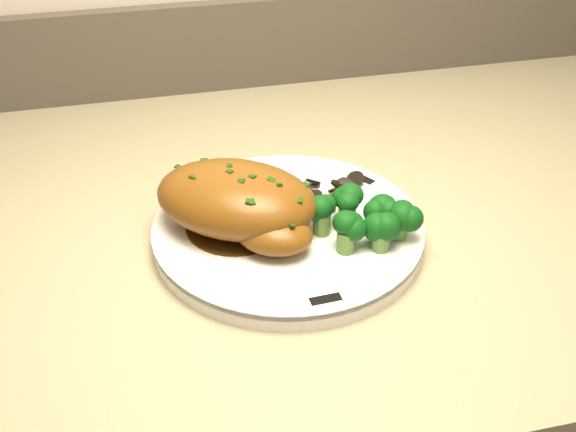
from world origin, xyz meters
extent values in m
cube|color=#4C2E23|center=(-0.16, 1.67, 0.39)|extent=(1.83, 0.59, 0.79)
cube|color=tan|center=(-0.16, 1.67, 0.80)|extent=(1.89, 0.62, 0.03)
cube|color=#4C443A|center=(-0.16, 1.99, 0.87)|extent=(1.89, 0.02, 0.12)
cylinder|color=white|center=(-0.41, 1.63, 0.82)|extent=(0.31, 0.31, 0.02)
cube|color=black|center=(-0.32, 1.69, 0.83)|extent=(0.02, 0.03, 0.00)
cube|color=black|center=(-0.51, 1.68, 0.83)|extent=(0.02, 0.03, 0.00)
cube|color=black|center=(-0.41, 1.51, 0.83)|extent=(0.03, 0.01, 0.00)
cylinder|color=#3B240A|center=(-0.46, 1.64, 0.83)|extent=(0.10, 0.10, 0.00)
ellipsoid|color=brown|center=(-0.46, 1.64, 0.86)|extent=(0.19, 0.17, 0.06)
ellipsoid|color=brown|center=(-0.43, 1.59, 0.85)|extent=(0.09, 0.08, 0.03)
cube|color=#1A3D0C|center=(-0.50, 1.66, 0.89)|extent=(0.01, 0.01, 0.00)
cube|color=#1A3D0C|center=(-0.48, 1.65, 0.89)|extent=(0.01, 0.01, 0.00)
cube|color=#1A3D0C|center=(-0.47, 1.64, 0.89)|extent=(0.01, 0.01, 0.00)
cube|color=#1A3D0C|center=(-0.45, 1.63, 0.89)|extent=(0.01, 0.01, 0.00)
cube|color=#1A3D0C|center=(-0.43, 1.63, 0.89)|extent=(0.01, 0.01, 0.00)
cube|color=#1A3D0C|center=(-0.42, 1.62, 0.89)|extent=(0.01, 0.01, 0.00)
cylinder|color=black|center=(-0.33, 1.66, 0.83)|extent=(0.01, 0.01, 0.01)
cylinder|color=black|center=(-0.34, 1.67, 0.84)|extent=(0.02, 0.02, 0.01)
cylinder|color=black|center=(-0.34, 1.67, 0.84)|extent=(0.02, 0.02, 0.01)
cylinder|color=black|center=(-0.35, 1.68, 0.83)|extent=(0.02, 0.02, 0.01)
cylinder|color=black|center=(-0.37, 1.68, 0.84)|extent=(0.02, 0.02, 0.01)
cylinder|color=black|center=(-0.38, 1.67, 0.84)|extent=(0.02, 0.02, 0.01)
cylinder|color=black|center=(-0.38, 1.67, 0.83)|extent=(0.02, 0.02, 0.01)
cylinder|color=black|center=(-0.39, 1.66, 0.84)|extent=(0.02, 0.02, 0.00)
cylinder|color=black|center=(-0.38, 1.65, 0.84)|extent=(0.02, 0.02, 0.01)
cylinder|color=black|center=(-0.38, 1.65, 0.83)|extent=(0.03, 0.02, 0.01)
cylinder|color=black|center=(-0.37, 1.64, 0.84)|extent=(0.02, 0.02, 0.01)
cylinder|color=black|center=(-0.35, 1.64, 0.84)|extent=(0.02, 0.02, 0.01)
cylinder|color=black|center=(-0.34, 1.65, 0.83)|extent=(0.03, 0.03, 0.01)
cylinder|color=black|center=(-0.34, 1.65, 0.84)|extent=(0.03, 0.03, 0.01)
cylinder|color=#5E8C3B|center=(-0.38, 1.60, 0.84)|extent=(0.02, 0.02, 0.02)
sphere|color=#07320C|center=(-0.38, 1.60, 0.86)|extent=(0.03, 0.03, 0.03)
cylinder|color=#5E8C3B|center=(-0.36, 1.61, 0.84)|extent=(0.02, 0.02, 0.02)
sphere|color=#07320C|center=(-0.36, 1.61, 0.86)|extent=(0.03, 0.03, 0.03)
cylinder|color=#5E8C3B|center=(-0.33, 1.60, 0.84)|extent=(0.02, 0.02, 0.02)
sphere|color=#07320C|center=(-0.33, 1.60, 0.86)|extent=(0.03, 0.03, 0.03)
cylinder|color=#5E8C3B|center=(-0.37, 1.57, 0.84)|extent=(0.02, 0.02, 0.02)
sphere|color=#07320C|center=(-0.37, 1.57, 0.86)|extent=(0.03, 0.03, 0.03)
cylinder|color=#5E8C3B|center=(-0.34, 1.57, 0.84)|extent=(0.02, 0.02, 0.02)
sphere|color=#07320C|center=(-0.34, 1.57, 0.86)|extent=(0.03, 0.03, 0.03)
cylinder|color=#5E8C3B|center=(-0.31, 1.58, 0.84)|extent=(0.02, 0.02, 0.02)
sphere|color=#07320C|center=(-0.31, 1.58, 0.86)|extent=(0.03, 0.03, 0.03)
camera|label=1|loc=(-0.54, 1.07, 1.24)|focal=45.00mm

